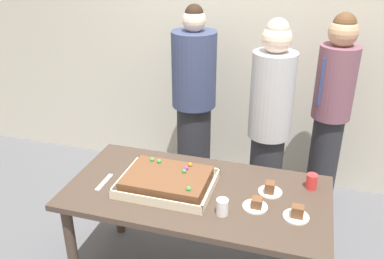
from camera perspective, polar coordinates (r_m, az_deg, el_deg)
The scene contains 12 objects.
interior_back_panel at distance 3.84m, azimuth 7.58°, elevation 14.18°, with size 8.00×0.12×3.00m, color beige.
party_table at distance 2.71m, azimuth 0.66°, elevation -10.09°, with size 1.66×0.84×0.76m.
sheet_cake at distance 2.66m, azimuth -3.46°, elevation -7.12°, with size 0.59×0.45×0.12m.
plated_slice_near_left at distance 2.66m, azimuth 10.71°, elevation -8.13°, with size 0.15×0.15×0.08m.
plated_slice_near_right at distance 2.48m, azimuth 14.26°, elevation -11.20°, with size 0.15×0.15×0.08m.
plated_slice_far_left at distance 2.52m, azimuth 8.83°, elevation -10.20°, with size 0.15×0.15×0.07m.
drink_cup_nearest at distance 2.43m, azimuth 4.19°, elevation -10.61°, with size 0.07×0.07×0.10m, color white.
drink_cup_middle at distance 2.76m, azimuth 16.18°, elevation -6.89°, with size 0.07×0.07×0.10m, color red.
cake_server_utensil at distance 2.79m, azimuth -12.02°, elevation -7.13°, with size 0.03×0.20×0.01m, color silver.
person_serving_front at distance 3.18m, azimuth 10.59°, elevation 0.26°, with size 0.32×0.32×1.73m.
person_green_shirt_behind at distance 3.47m, azimuth 18.54°, elevation 1.85°, with size 0.30×0.30×1.73m.
person_striped_tie_right at distance 3.57m, azimuth 0.27°, elevation 3.39°, with size 0.37×0.37×1.74m.
Camera 1 is at (0.60, -2.12, 2.24)m, focal length 38.65 mm.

